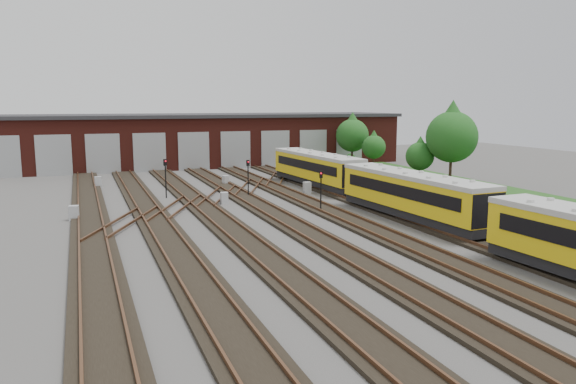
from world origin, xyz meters
name	(u,v)px	position (x,y,z in m)	size (l,w,h in m)	color
ground	(334,230)	(0.00, 0.00, 0.00)	(120.00, 120.00, 0.00)	#42403D
track_network	(328,227)	(-0.17, 0.59, 0.11)	(30.40, 70.00, 0.33)	black
maintenance_shed	(200,139)	(-0.01, 39.97, 3.20)	(51.00, 12.50, 6.35)	#531B14
grass_verge	(479,190)	(19.00, 10.00, 0.03)	(8.00, 55.00, 0.05)	#1B4717
metro_train	(412,194)	(6.00, 0.74, 1.78)	(3.32, 45.87, 2.84)	black
signal_mast_0	(165,173)	(-7.93, 15.54, 2.05)	(0.29, 0.28, 3.20)	black
signal_mast_1	(248,173)	(-1.43, 13.77, 1.97)	(0.25, 0.24, 3.07)	black
signal_mast_2	(300,165)	(5.85, 20.30, 1.72)	(0.25, 0.24, 2.69)	black
signal_mast_3	(321,186)	(1.71, 5.94, 1.87)	(0.28, 0.26, 2.90)	black
relay_cabinet_0	(74,213)	(-15.00, 8.67, 0.50)	(0.60, 0.50, 1.00)	#AEB1B3
relay_cabinet_1	(98,182)	(-12.95, 23.62, 0.50)	(0.60, 0.50, 1.00)	#AEB1B3
relay_cabinet_2	(224,198)	(-4.12, 11.23, 0.45)	(0.55, 0.45, 0.91)	#AEB1B3
relay_cabinet_3	(226,180)	(-1.52, 21.04, 0.45)	(0.54, 0.45, 0.90)	#AEB1B3
relay_cabinet_4	(307,188)	(3.73, 13.46, 0.52)	(0.62, 0.52, 1.03)	#AEB1B3
tree_0	(352,131)	(17.12, 31.40, 4.27)	(4.01, 4.01, 6.64)	#352118
tree_1	(374,144)	(17.98, 27.54, 2.95)	(2.77, 2.77, 4.60)	#352118
tree_2	(452,131)	(18.59, 13.72, 5.15)	(4.84, 4.84, 8.02)	#352118
tree_3	(420,153)	(16.66, 16.00, 2.94)	(2.76, 2.76, 4.57)	#352118
bush_0	(455,185)	(16.00, 9.53, 0.67)	(1.34, 1.34, 1.34)	#154C16
bush_1	(463,183)	(17.92, 10.85, 0.55)	(1.09, 1.09, 1.09)	#154C16
bush_2	(349,157)	(18.19, 34.20, 0.80)	(1.60, 1.60, 1.60)	#154C16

